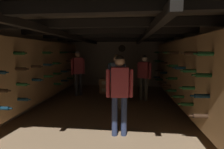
{
  "coord_description": "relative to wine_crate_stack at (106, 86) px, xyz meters",
  "views": [
    {
      "loc": [
        0.6,
        -4.8,
        1.72
      ],
      "look_at": [
        0.12,
        -0.16,
        1.06
      ],
      "focal_mm": 25.72,
      "sensor_mm": 36.0,
      "label": 1
    }
  ],
  "objects": [
    {
      "name": "person_guest_far_left",
      "position": [
        -1.02,
        -0.55,
        0.76
      ],
      "size": [
        0.46,
        0.37,
        1.74
      ],
      "color": "#2D2D33",
      "rests_on": "ground_plane"
    },
    {
      "name": "room_shell",
      "position": [
        0.33,
        -1.49,
        1.13
      ],
      "size": [
        4.72,
        6.52,
        2.41
      ],
      "color": "gray",
      "rests_on": "ground_plane"
    },
    {
      "name": "display_bottle",
      "position": [
        0.06,
        0.01,
        0.44
      ],
      "size": [
        0.08,
        0.08,
        0.35
      ],
      "color": "#143819",
      "rests_on": "wine_crate_stack"
    },
    {
      "name": "person_guest_rear_center",
      "position": [
        0.44,
        -0.55,
        0.62
      ],
      "size": [
        0.53,
        0.33,
        1.54
      ],
      "color": "#4C473D",
      "rests_on": "ground_plane"
    },
    {
      "name": "person_guest_near_right",
      "position": [
        0.76,
        -3.44,
        0.7
      ],
      "size": [
        0.54,
        0.25,
        1.66
      ],
      "color": "#232D4C",
      "rests_on": "ground_plane"
    },
    {
      "name": "person_host_center",
      "position": [
        0.59,
        -1.91,
        0.7
      ],
      "size": [
        0.54,
        0.32,
        1.65
      ],
      "color": "brown",
      "rests_on": "ground_plane"
    },
    {
      "name": "ground_plane",
      "position": [
        0.33,
        -1.76,
        -0.3
      ],
      "size": [
        8.4,
        8.4,
        0.0
      ],
      "primitive_type": "plane",
      "color": "#8C7051"
    },
    {
      "name": "person_guest_far_right",
      "position": [
        1.48,
        -0.9,
        0.66
      ],
      "size": [
        0.47,
        0.37,
        1.6
      ],
      "color": "#4C473D",
      "rests_on": "ground_plane"
    },
    {
      "name": "wine_crate_stack",
      "position": [
        0.0,
        0.0,
        0.0
      ],
      "size": [
        0.52,
        0.35,
        0.6
      ],
      "color": "#A37547",
      "rests_on": "ground_plane"
    }
  ]
}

